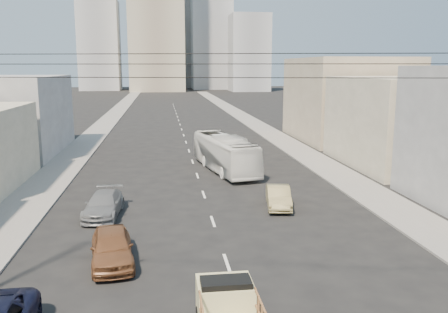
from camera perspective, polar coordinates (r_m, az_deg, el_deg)
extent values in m
cube|color=slate|center=(83.40, -13.65, 4.32)|extent=(3.50, 180.00, 0.12)
cube|color=slate|center=(84.20, 2.50, 4.67)|extent=(3.50, 180.00, 0.12)
cube|color=silver|center=(22.49, 0.33, -12.62)|extent=(0.15, 2.00, 0.01)
cube|color=silver|center=(28.05, -1.36, -7.80)|extent=(0.15, 2.00, 0.01)
cube|color=silver|center=(33.77, -2.46, -4.58)|extent=(0.15, 2.00, 0.01)
cube|color=silver|center=(39.57, -3.23, -2.31)|extent=(0.15, 2.00, 0.01)
cube|color=silver|center=(45.42, -3.80, -0.61)|extent=(0.15, 2.00, 0.01)
cube|color=silver|center=(51.31, -4.24, 0.69)|extent=(0.15, 2.00, 0.01)
cube|color=silver|center=(57.22, -4.59, 1.73)|extent=(0.15, 2.00, 0.01)
cube|color=silver|center=(63.15, -4.88, 2.57)|extent=(0.15, 2.00, 0.01)
cube|color=silver|center=(69.09, -5.12, 3.27)|extent=(0.15, 2.00, 0.01)
cube|color=silver|center=(75.04, -5.32, 3.85)|extent=(0.15, 2.00, 0.01)
cube|color=silver|center=(80.99, -5.49, 4.35)|extent=(0.15, 2.00, 0.01)
cube|color=silver|center=(86.96, -5.63, 4.79)|extent=(0.15, 2.00, 0.01)
cube|color=silver|center=(92.92, -5.76, 5.16)|extent=(0.15, 2.00, 0.01)
cube|color=silver|center=(98.89, -5.87, 5.49)|extent=(0.15, 2.00, 0.01)
cube|color=silver|center=(104.87, -5.97, 5.79)|extent=(0.15, 2.00, 0.01)
cube|color=silver|center=(110.85, -6.06, 6.05)|extent=(0.15, 2.00, 0.01)
cube|color=silver|center=(116.83, -6.14, 6.28)|extent=(0.15, 2.00, 0.01)
cube|color=beige|center=(17.05, 0.10, -17.11)|extent=(1.90, 1.60, 1.50)
cube|color=black|center=(16.56, 0.22, -15.68)|extent=(1.70, 0.90, 0.70)
imported|color=silver|center=(41.13, 0.08, 0.42)|extent=(4.72, 11.47, 3.11)
imported|color=brown|center=(22.67, -13.34, -10.57)|extent=(2.43, 4.85, 1.58)
imported|color=#948756|center=(30.81, 6.57, -4.85)|extent=(2.10, 4.33, 1.37)
imported|color=slate|center=(29.77, -14.29, -5.62)|extent=(2.35, 5.01, 1.41)
cylinder|color=black|center=(14.24, 4.02, 12.26)|extent=(23.01, 5.02, 0.02)
cylinder|color=black|center=(14.24, 4.01, 11.05)|extent=(23.01, 5.02, 0.02)
cylinder|color=black|center=(14.24, 3.99, 9.44)|extent=(23.01, 5.02, 0.02)
cube|color=#A9A188|center=(46.46, 21.31, 3.92)|extent=(11.00, 14.00, 8.00)
cube|color=gray|center=(61.02, 14.57, 6.70)|extent=(12.00, 16.00, 10.00)
cube|color=gray|center=(183.67, -8.20, 17.21)|extent=(20.00, 20.00, 60.00)
cube|color=#97999F|center=(198.86, -1.54, 13.91)|extent=(16.00, 16.00, 40.00)
cube|color=#97999F|center=(194.01, -14.74, 12.76)|extent=(15.00, 15.00, 34.00)
cube|color=gray|center=(213.04, -5.29, 14.20)|extent=(18.00, 18.00, 44.00)
cube|color=#97999F|center=(180.53, 3.03, 12.32)|extent=(14.00, 14.00, 28.00)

